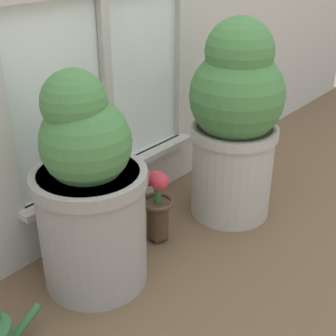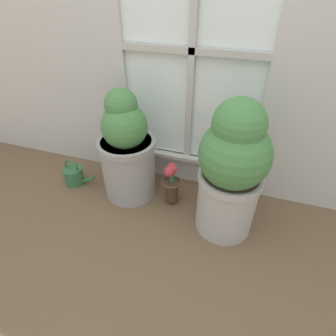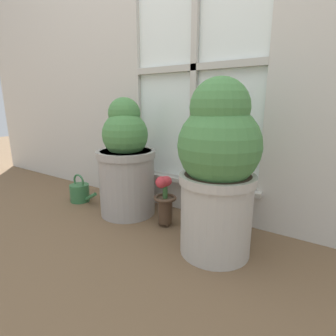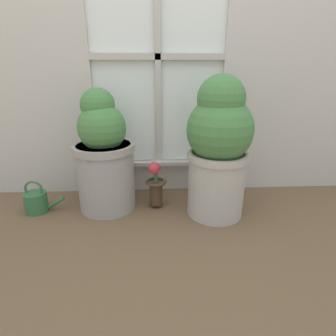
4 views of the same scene
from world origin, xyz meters
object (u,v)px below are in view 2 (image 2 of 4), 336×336
(potted_plant_right, at_px, (232,170))
(watering_can, at_px, (74,175))
(potted_plant_left, at_px, (127,151))
(flower_vase, at_px, (172,183))

(potted_plant_right, relative_size, watering_can, 3.30)
(potted_plant_left, xyz_separation_m, potted_plant_right, (0.63, -0.11, 0.07))
(potted_plant_right, height_order, watering_can, potted_plant_right)
(potted_plant_left, distance_m, flower_vase, 0.33)
(watering_can, bearing_deg, potted_plant_right, -3.57)
(potted_plant_right, bearing_deg, potted_plant_left, 170.40)
(watering_can, bearing_deg, potted_plant_left, 5.88)
(potted_plant_left, relative_size, potted_plant_right, 0.91)
(potted_plant_right, relative_size, flower_vase, 2.69)
(potted_plant_left, bearing_deg, potted_plant_right, -9.60)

